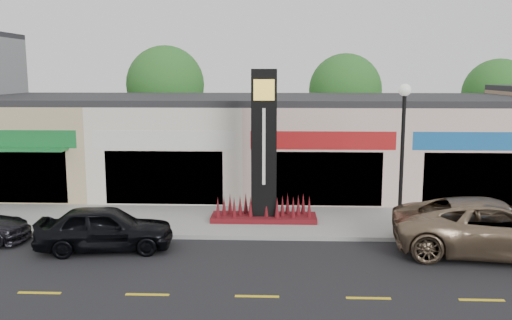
# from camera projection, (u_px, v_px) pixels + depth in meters

# --- Properties ---
(ground) EXTENTS (120.00, 120.00, 0.00)m
(ground) POSITION_uv_depth(u_px,v_px,m) (169.00, 258.00, 17.74)
(ground) COLOR black
(ground) RESTS_ON ground
(sidewalk) EXTENTS (52.00, 4.30, 0.15)m
(sidewalk) POSITION_uv_depth(u_px,v_px,m) (190.00, 220.00, 22.02)
(sidewalk) COLOR gray
(sidewalk) RESTS_ON ground
(curb) EXTENTS (52.00, 0.20, 0.15)m
(curb) POSITION_uv_depth(u_px,v_px,m) (180.00, 237.00, 19.80)
(curb) COLOR gray
(curb) RESTS_ON ground
(shop_beige) EXTENTS (7.00, 10.85, 4.80)m
(shop_beige) POSITION_uv_depth(u_px,v_px,m) (53.00, 141.00, 29.00)
(shop_beige) COLOR tan
(shop_beige) RESTS_ON ground
(shop_cream) EXTENTS (7.00, 10.01, 4.80)m
(shop_cream) POSITION_uv_depth(u_px,v_px,m) (183.00, 142.00, 28.74)
(shop_cream) COLOR beige
(shop_cream) RESTS_ON ground
(shop_pink_w) EXTENTS (7.00, 10.01, 4.80)m
(shop_pink_w) POSITION_uv_depth(u_px,v_px,m) (315.00, 142.00, 28.46)
(shop_pink_w) COLOR #CCAB9B
(shop_pink_w) RESTS_ON ground
(shop_pink_e) EXTENTS (7.00, 10.01, 4.80)m
(shop_pink_e) POSITION_uv_depth(u_px,v_px,m) (450.00, 143.00, 28.18)
(shop_pink_e) COLOR #CCAB9B
(shop_pink_e) RESTS_ON ground
(tree_rear_west) EXTENTS (5.20, 5.20, 7.83)m
(tree_rear_west) POSITION_uv_depth(u_px,v_px,m) (166.00, 85.00, 36.31)
(tree_rear_west) COLOR #382619
(tree_rear_west) RESTS_ON ground
(tree_rear_mid) EXTENTS (4.80, 4.80, 7.29)m
(tree_rear_mid) POSITION_uv_depth(u_px,v_px,m) (345.00, 90.00, 35.89)
(tree_rear_mid) COLOR #382619
(tree_rear_mid) RESTS_ON ground
(tree_rear_east) EXTENTS (4.60, 4.60, 6.94)m
(tree_rear_east) POSITION_uv_depth(u_px,v_px,m) (498.00, 94.00, 35.53)
(tree_rear_east) COLOR #382619
(tree_rear_east) RESTS_ON ground
(lamp_east_near) EXTENTS (0.44, 0.44, 5.47)m
(lamp_east_near) POSITION_uv_depth(u_px,v_px,m) (403.00, 144.00, 19.34)
(lamp_east_near) COLOR black
(lamp_east_near) RESTS_ON sidewalk
(pylon_sign) EXTENTS (4.20, 1.30, 6.00)m
(pylon_sign) POSITION_uv_depth(u_px,v_px,m) (264.00, 168.00, 21.40)
(pylon_sign) COLOR #500D10
(pylon_sign) RESTS_ON sidewalk
(car_black_sedan) EXTENTS (2.41, 4.75, 1.55)m
(car_black_sedan) POSITION_uv_depth(u_px,v_px,m) (105.00, 228.00, 18.41)
(car_black_sedan) COLOR black
(car_black_sedan) RESTS_ON ground
(car_gold_suv) EXTENTS (3.95, 6.98, 1.84)m
(car_gold_suv) POSITION_uv_depth(u_px,v_px,m) (495.00, 228.00, 17.92)
(car_gold_suv) COLOR #826B52
(car_gold_suv) RESTS_ON ground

